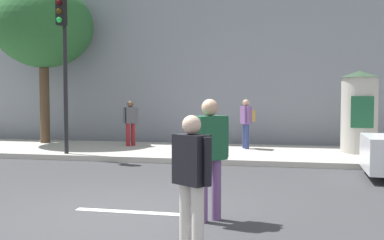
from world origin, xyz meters
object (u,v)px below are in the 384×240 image
(pedestrian_in_light_jacket, at_px, (192,174))
(pedestrian_in_red_top, at_px, (130,120))
(traffic_light, at_px, (63,51))
(pedestrian_with_bag, at_px, (210,149))
(street_tree, at_px, (43,26))
(poster_column, at_px, (359,111))
(pedestrian_with_backpack, at_px, (247,119))

(pedestrian_in_light_jacket, height_order, pedestrian_in_red_top, pedestrian_in_red_top)
(traffic_light, relative_size, pedestrian_with_bag, 2.49)
(street_tree, distance_m, pedestrian_in_light_jacket, 12.64)
(street_tree, bearing_deg, traffic_light, -51.43)
(traffic_light, distance_m, pedestrian_in_red_top, 3.39)
(poster_column, height_order, pedestrian_with_backpack, poster_column)
(pedestrian_in_light_jacket, height_order, pedestrian_with_backpack, pedestrian_with_backpack)
(pedestrian_with_backpack, bearing_deg, pedestrian_with_bag, -88.87)
(street_tree, xyz_separation_m, pedestrian_in_light_jacket, (7.42, -9.66, -3.36))
(poster_column, xyz_separation_m, street_tree, (-10.58, 0.73, 2.91))
(poster_column, distance_m, pedestrian_with_backpack, 3.37)
(pedestrian_with_backpack, bearing_deg, street_tree, 177.29)
(street_tree, relative_size, pedestrian_with_bag, 3.18)
(pedestrian_in_red_top, relative_size, pedestrian_with_backpack, 0.96)
(pedestrian_in_light_jacket, distance_m, pedestrian_in_red_top, 10.11)
(pedestrian_with_bag, bearing_deg, poster_column, 67.12)
(poster_column, bearing_deg, pedestrian_with_bag, -112.88)
(pedestrian_with_bag, xyz_separation_m, pedestrian_in_red_top, (-4.02, 7.87, -0.04))
(traffic_light, height_order, street_tree, street_tree)
(poster_column, xyz_separation_m, pedestrian_with_bag, (-3.18, -7.54, -0.32))
(traffic_light, height_order, poster_column, traffic_light)
(traffic_light, height_order, pedestrian_with_backpack, traffic_light)
(pedestrian_with_bag, distance_m, pedestrian_in_red_top, 8.84)
(poster_column, height_order, pedestrian_in_light_jacket, poster_column)
(pedestrian_with_backpack, bearing_deg, poster_column, -6.61)
(pedestrian_with_bag, bearing_deg, street_tree, 131.82)
(traffic_light, xyz_separation_m, pedestrian_in_red_top, (1.15, 2.39, -2.10))
(street_tree, xyz_separation_m, pedestrian_with_backpack, (7.24, -0.34, -3.20))
(street_tree, relative_size, pedestrian_in_light_jacket, 3.52)
(pedestrian_with_bag, bearing_deg, pedestrian_in_red_top, 117.08)
(pedestrian_in_red_top, distance_m, pedestrian_with_backpack, 3.87)
(street_tree, relative_size, pedestrian_in_red_top, 3.74)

